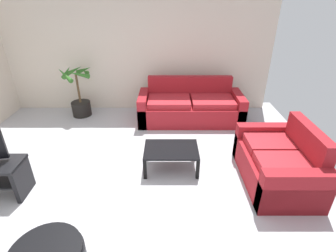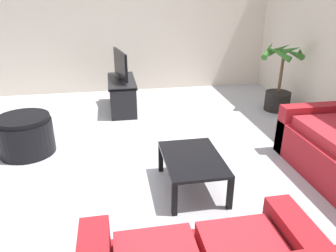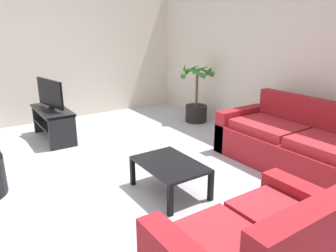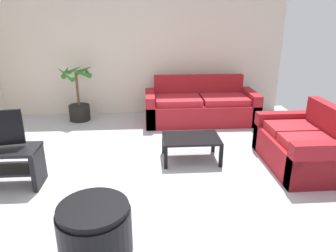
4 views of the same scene
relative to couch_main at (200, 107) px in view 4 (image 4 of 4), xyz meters
The scene contains 7 objects.
ground_plane 2.58m from the couch_main, 116.76° to the right, with size 6.60×6.60×0.00m, color #B2B2B7.
wall_back 1.71m from the couch_main, 148.16° to the left, with size 6.00×0.06×2.70m, color beige.
couch_main is the anchor object (origin of this frame).
couch_loveseat 2.34m from the couch_main, 61.24° to the right, with size 0.90×1.41×0.90m.
coffee_table 1.80m from the couch_main, 103.98° to the right, with size 0.84×0.58×0.36m.
potted_palm 2.49m from the couch_main, behind, with size 0.74×0.76×1.15m.
ottoman 3.94m from the couch_main, 113.62° to the right, with size 0.67×0.67×0.49m.
Camera 4 is at (0.07, -3.71, 2.09)m, focal length 33.29 mm.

